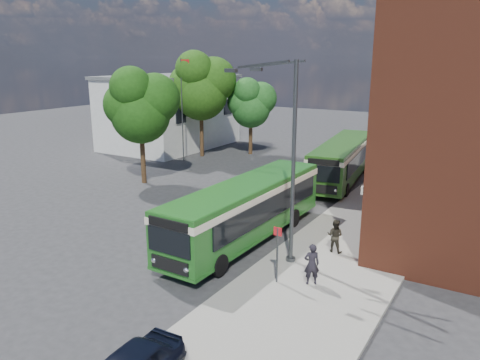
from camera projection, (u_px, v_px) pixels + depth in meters
The scene contains 14 objects.
ground at pixel (219, 229), 25.51m from camera, with size 120.00×120.00×0.00m, color #2A2A2D.
pavement at pixel (387, 209), 28.63m from camera, with size 6.00×48.00×0.15m, color gray.
kerb_line at pixel (339, 202), 30.17m from camera, with size 0.12×48.00×0.01m, color beige.
white_building at pixel (170, 111), 48.47m from camera, with size 9.40×13.40×7.30m.
flagpole at pixel (182, 106), 41.23m from camera, with size 0.95×0.10×9.00m.
street_lamp at pixel (286, 160), 20.22m from camera, with size 2.96×2.38×9.00m.
bus_stop_sign at pixel (277, 251), 18.85m from camera, with size 0.35×0.08×2.52m.
bus_front at pixel (246, 206), 23.50m from camera, with size 2.85×12.04×3.02m.
bus_rear at pixel (343, 157), 34.99m from camera, with size 4.14×12.60×3.02m.
pedestrian_a at pixel (312, 264), 18.81m from camera, with size 0.63×0.42×1.73m, color black.
pedestrian_b at pixel (335, 236), 21.99m from camera, with size 0.78×0.60×1.60m, color #28251C.
tree_left at pixel (140, 105), 33.40m from camera, with size 5.05×4.80×8.53m.
tree_mid at pixel (201, 85), 42.59m from camera, with size 5.76×5.48×9.73m.
tree_right at pixel (251, 103), 43.97m from camera, with size 4.33×4.12×7.31m.
Camera 1 is at (13.34, -19.97, 9.08)m, focal length 35.00 mm.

